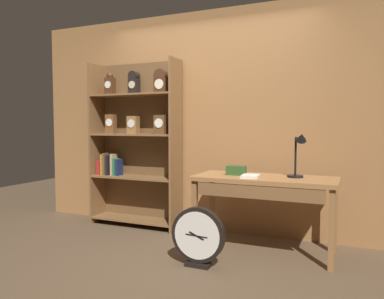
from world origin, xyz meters
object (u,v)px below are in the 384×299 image
bookshelf (135,141)px  workbench (264,186)px  toolbox_small (236,170)px  round_clock_large (198,236)px  open_repair_manual (250,176)px  desk_lamp (299,153)px

bookshelf → workbench: size_ratio=1.48×
workbench → toolbox_small: size_ratio=7.31×
toolbox_small → round_clock_large: (-0.16, -0.64, -0.53)m
toolbox_small → workbench: bearing=-9.0°
workbench → open_repair_manual: bearing=-144.7°
bookshelf → workbench: bookshelf is taller
bookshelf → workbench: (1.70, -0.39, -0.40)m
open_repair_manual → round_clock_large: bearing=-127.9°
toolbox_small → round_clock_large: bearing=-103.7°
bookshelf → toolbox_small: size_ratio=10.80×
bookshelf → round_clock_large: 1.78m
round_clock_large → toolbox_small: bearing=76.3°
open_repair_manual → round_clock_large: open_repair_manual is taller
workbench → toolbox_small: (-0.29, 0.05, 0.14)m
open_repair_manual → workbench: bearing=30.5°
workbench → bookshelf: bearing=167.2°
desk_lamp → open_repair_manual: 0.51m
workbench → round_clock_large: (-0.45, -0.59, -0.39)m
bookshelf → desk_lamp: 2.05m
bookshelf → round_clock_large: bearing=-38.0°
bookshelf → open_repair_manual: 1.68m
round_clock_large → workbench: bearing=52.8°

